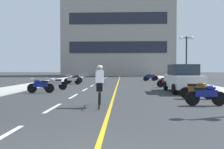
{
  "coord_description": "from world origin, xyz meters",
  "views": [
    {
      "loc": [
        0.73,
        -3.2,
        1.56
      ],
      "look_at": [
        -0.16,
        17.2,
        1.03
      ],
      "focal_mm": 38.18,
      "sensor_mm": 36.0,
      "label": 1
    }
  ],
  "objects_px": {
    "street_lamp_mid": "(186,48)",
    "motorcycle_11": "(152,77)",
    "motorcycle_10": "(150,77)",
    "motorcycle_3": "(197,90)",
    "parked_car_near": "(183,78)",
    "cyclist_rider": "(100,85)",
    "motorcycle_6": "(167,81)",
    "motorcycle_2": "(206,94)",
    "motorcycle_7": "(72,80)",
    "motorcycle_5": "(55,83)",
    "motorcycle_8": "(74,79)",
    "motorcycle_4": "(41,85)",
    "motorcycle_9": "(74,78)"
  },
  "relations": [
    {
      "from": "motorcycle_6",
      "to": "motorcycle_7",
      "type": "relative_size",
      "value": 1.0
    },
    {
      "from": "motorcycle_3",
      "to": "motorcycle_4",
      "type": "height_order",
      "value": "same"
    },
    {
      "from": "motorcycle_9",
      "to": "motorcycle_4",
      "type": "bearing_deg",
      "value": -89.1
    },
    {
      "from": "motorcycle_3",
      "to": "cyclist_rider",
      "type": "distance_m",
      "value": 5.44
    },
    {
      "from": "motorcycle_6",
      "to": "cyclist_rider",
      "type": "bearing_deg",
      "value": -114.33
    },
    {
      "from": "parked_car_near",
      "to": "motorcycle_10",
      "type": "relative_size",
      "value": 2.56
    },
    {
      "from": "motorcycle_5",
      "to": "motorcycle_9",
      "type": "bearing_deg",
      "value": 93.0
    },
    {
      "from": "motorcycle_5",
      "to": "motorcycle_8",
      "type": "bearing_deg",
      "value": 91.24
    },
    {
      "from": "motorcycle_10",
      "to": "motorcycle_3",
      "type": "bearing_deg",
      "value": -88.58
    },
    {
      "from": "motorcycle_4",
      "to": "motorcycle_5",
      "type": "bearing_deg",
      "value": 81.54
    },
    {
      "from": "motorcycle_2",
      "to": "motorcycle_8",
      "type": "bearing_deg",
      "value": 120.51
    },
    {
      "from": "motorcycle_7",
      "to": "motorcycle_9",
      "type": "xyz_separation_m",
      "value": [
        -0.5,
        3.53,
        0.0
      ]
    },
    {
      "from": "street_lamp_mid",
      "to": "parked_car_near",
      "type": "height_order",
      "value": "street_lamp_mid"
    },
    {
      "from": "street_lamp_mid",
      "to": "motorcycle_2",
      "type": "relative_size",
      "value": 2.74
    },
    {
      "from": "street_lamp_mid",
      "to": "motorcycle_5",
      "type": "bearing_deg",
      "value": -147.44
    },
    {
      "from": "motorcycle_5",
      "to": "cyclist_rider",
      "type": "height_order",
      "value": "cyclist_rider"
    },
    {
      "from": "parked_car_near",
      "to": "motorcycle_5",
      "type": "height_order",
      "value": "parked_car_near"
    },
    {
      "from": "street_lamp_mid",
      "to": "motorcycle_10",
      "type": "bearing_deg",
      "value": 119.64
    },
    {
      "from": "cyclist_rider",
      "to": "motorcycle_2",
      "type": "bearing_deg",
      "value": 6.05
    },
    {
      "from": "motorcycle_10",
      "to": "cyclist_rider",
      "type": "distance_m",
      "value": 20.28
    },
    {
      "from": "motorcycle_2",
      "to": "cyclist_rider",
      "type": "relative_size",
      "value": 0.96
    },
    {
      "from": "motorcycle_6",
      "to": "motorcycle_7",
      "type": "xyz_separation_m",
      "value": [
        -8.55,
        3.0,
        0.0
      ]
    },
    {
      "from": "motorcycle_6",
      "to": "motorcycle_2",
      "type": "bearing_deg",
      "value": -91.11
    },
    {
      "from": "motorcycle_3",
      "to": "motorcycle_7",
      "type": "distance_m",
      "value": 13.66
    },
    {
      "from": "motorcycle_4",
      "to": "motorcycle_5",
      "type": "distance_m",
      "value": 2.12
    },
    {
      "from": "motorcycle_2",
      "to": "motorcycle_11",
      "type": "distance_m",
      "value": 21.25
    },
    {
      "from": "motorcycle_2",
      "to": "motorcycle_6",
      "type": "relative_size",
      "value": 1.01
    },
    {
      "from": "street_lamp_mid",
      "to": "motorcycle_11",
      "type": "height_order",
      "value": "street_lamp_mid"
    },
    {
      "from": "motorcycle_3",
      "to": "motorcycle_6",
      "type": "relative_size",
      "value": 1.0
    },
    {
      "from": "motorcycle_7",
      "to": "motorcycle_10",
      "type": "distance_m",
      "value": 10.58
    },
    {
      "from": "motorcycle_11",
      "to": "cyclist_rider",
      "type": "distance_m",
      "value": 22.24
    },
    {
      "from": "motorcycle_5",
      "to": "motorcycle_8",
      "type": "height_order",
      "value": "same"
    },
    {
      "from": "motorcycle_8",
      "to": "motorcycle_5",
      "type": "bearing_deg",
      "value": -88.76
    },
    {
      "from": "street_lamp_mid",
      "to": "motorcycle_3",
      "type": "relative_size",
      "value": 2.75
    },
    {
      "from": "parked_car_near",
      "to": "motorcycle_11",
      "type": "bearing_deg",
      "value": 90.42
    },
    {
      "from": "motorcycle_4",
      "to": "motorcycle_10",
      "type": "relative_size",
      "value": 1.04
    },
    {
      "from": "street_lamp_mid",
      "to": "motorcycle_6",
      "type": "distance_m",
      "value": 5.98
    },
    {
      "from": "motorcycle_6",
      "to": "motorcycle_9",
      "type": "xyz_separation_m",
      "value": [
        -9.05,
        6.53,
        0.0
      ]
    },
    {
      "from": "motorcycle_5",
      "to": "motorcycle_10",
      "type": "distance_m",
      "value": 14.97
    },
    {
      "from": "motorcycle_8",
      "to": "motorcycle_11",
      "type": "distance_m",
      "value": 11.16
    },
    {
      "from": "motorcycle_4",
      "to": "motorcycle_8",
      "type": "distance_m",
      "value": 9.73
    },
    {
      "from": "motorcycle_3",
      "to": "parked_car_near",
      "type": "bearing_deg",
      "value": 87.78
    },
    {
      "from": "motorcycle_4",
      "to": "motorcycle_11",
      "type": "distance_m",
      "value": 18.8
    },
    {
      "from": "street_lamp_mid",
      "to": "parked_car_near",
      "type": "distance_m",
      "value": 9.12
    },
    {
      "from": "motorcycle_10",
      "to": "cyclist_rider",
      "type": "height_order",
      "value": "cyclist_rider"
    },
    {
      "from": "motorcycle_2",
      "to": "motorcycle_9",
      "type": "xyz_separation_m",
      "value": [
        -8.86,
        16.25,
        0.0
      ]
    },
    {
      "from": "motorcycle_2",
      "to": "motorcycle_6",
      "type": "bearing_deg",
      "value": 88.89
    },
    {
      "from": "motorcycle_4",
      "to": "cyclist_rider",
      "type": "height_order",
      "value": "cyclist_rider"
    },
    {
      "from": "motorcycle_3",
      "to": "motorcycle_6",
      "type": "bearing_deg",
      "value": 90.98
    },
    {
      "from": "street_lamp_mid",
      "to": "motorcycle_6",
      "type": "bearing_deg",
      "value": -122.07
    }
  ]
}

